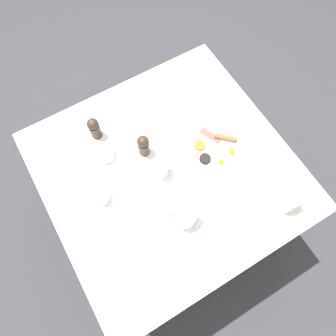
# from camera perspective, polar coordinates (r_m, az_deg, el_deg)

# --- Properties ---
(ground_plane) EXTENTS (8.00, 8.00, 0.00)m
(ground_plane) POSITION_cam_1_polar(r_m,az_deg,el_deg) (2.18, 0.00, -8.08)
(ground_plane) COLOR #333338
(table) EXTENTS (1.06, 1.04, 0.77)m
(table) POSITION_cam_1_polar(r_m,az_deg,el_deg) (1.51, 0.00, -1.35)
(table) COLOR silver
(table) RESTS_ON ground_plane
(breakfast_plate) EXTENTS (0.28, 0.28, 0.04)m
(breakfast_plate) POSITION_cam_1_polar(r_m,az_deg,el_deg) (1.49, 8.33, 3.23)
(breakfast_plate) COLOR white
(breakfast_plate) RESTS_ON table
(teapot_near) EXTENTS (0.11, 0.17, 0.12)m
(teapot_near) POSITION_cam_1_polar(r_m,az_deg,el_deg) (1.44, 19.96, -4.88)
(teapot_near) COLOR white
(teapot_near) RESTS_ON table
(teapot_far) EXTENTS (0.15, 0.14, 0.12)m
(teapot_far) POSITION_cam_1_polar(r_m,az_deg,el_deg) (1.33, 2.80, -8.06)
(teapot_far) COLOR white
(teapot_far) RESTS_ON table
(teacup_with_saucer_left) EXTENTS (0.15, 0.15, 0.06)m
(teacup_with_saucer_left) POSITION_cam_1_polar(r_m,az_deg,el_deg) (1.48, -10.90, 2.35)
(teacup_with_saucer_left) COLOR white
(teacup_with_saucer_left) RESTS_ON table
(water_glass_tall) EXTENTS (0.07, 0.07, 0.09)m
(water_glass_tall) POSITION_cam_1_polar(r_m,az_deg,el_deg) (1.40, -1.31, -0.04)
(water_glass_tall) COLOR white
(water_glass_tall) RESTS_ON table
(creamer_jug) EXTENTS (0.08, 0.06, 0.06)m
(creamer_jug) POSITION_cam_1_polar(r_m,az_deg,el_deg) (1.40, -11.35, -4.92)
(creamer_jug) COLOR white
(creamer_jug) RESTS_ON table
(pepper_grinder) EXTENTS (0.05, 0.05, 0.12)m
(pepper_grinder) POSITION_cam_1_polar(r_m,az_deg,el_deg) (1.43, -4.30, 3.99)
(pepper_grinder) COLOR #38281E
(pepper_grinder) RESTS_ON table
(salt_grinder) EXTENTS (0.05, 0.05, 0.12)m
(salt_grinder) POSITION_cam_1_polar(r_m,az_deg,el_deg) (1.50, -12.71, 6.84)
(salt_grinder) COLOR #38281E
(salt_grinder) RESTS_ON table
(fork_by_plate) EXTENTS (0.16, 0.09, 0.00)m
(fork_by_plate) POSITION_cam_1_polar(r_m,az_deg,el_deg) (1.36, -10.13, -15.96)
(fork_by_plate) COLOR silver
(fork_by_plate) RESTS_ON table
(knife_by_plate) EXTENTS (0.09, 0.19, 0.00)m
(knife_by_plate) POSITION_cam_1_polar(r_m,az_deg,el_deg) (1.66, 6.53, 13.21)
(knife_by_plate) COLOR silver
(knife_by_plate) RESTS_ON table
(spoon_for_tea) EXTENTS (0.12, 0.12, 0.00)m
(spoon_for_tea) POSITION_cam_1_polar(r_m,az_deg,el_deg) (1.40, 12.84, -10.13)
(spoon_for_tea) COLOR silver
(spoon_for_tea) RESTS_ON table
(fork_spare) EXTENTS (0.19, 0.06, 0.00)m
(fork_spare) POSITION_cam_1_polar(r_m,az_deg,el_deg) (1.65, -0.99, 13.24)
(fork_spare) COLOR silver
(fork_spare) RESTS_ON table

